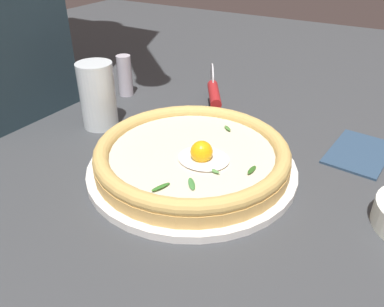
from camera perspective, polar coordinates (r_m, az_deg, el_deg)
The scene contains 7 objects.
ground_plane at distance 0.58m, azimuth 1.44°, elevation -6.44°, with size 2.40×2.40×0.03m, color #3B3E41.
pizza_plate at distance 0.61m, azimuth 0.00°, elevation -2.09°, with size 0.33×0.33×0.01m, color white.
pizza at distance 0.60m, azimuth 0.03°, elevation -0.09°, with size 0.30×0.30×0.06m.
pizza_cutter at distance 0.81m, azimuth 3.22°, elevation 9.35°, with size 0.10×0.15×0.08m.
drinking_glass at distance 0.75m, azimuth -13.78°, elevation 7.72°, with size 0.07×0.07×0.12m.
folded_napkin at distance 0.72m, azimuth 23.70°, elevation 0.26°, with size 0.14×0.09×0.01m, color navy.
pepper_shaker at distance 0.89m, azimuth -9.98°, elevation 11.36°, with size 0.03×0.03×0.09m, color silver.
Camera 1 is at (0.22, -0.41, 0.34)m, focal length 35.79 mm.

